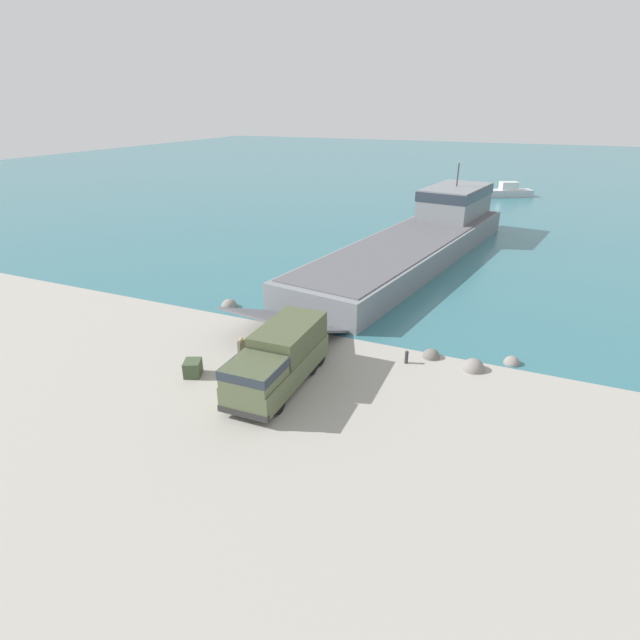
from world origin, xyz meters
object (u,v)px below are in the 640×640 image
at_px(moored_boat_a, 505,192).
at_px(mooring_bollard, 407,356).
at_px(landing_craft, 423,235).
at_px(cargo_crate, 193,368).
at_px(soldier_on_ramp, 242,349).
at_px(military_truck, 279,359).

bearing_deg(moored_boat_a, mooring_bollard, 152.45).
relative_size(landing_craft, mooring_bollard, 51.06).
bearing_deg(cargo_crate, mooring_bollard, 30.45).
distance_m(landing_craft, cargo_crate, 29.46).
bearing_deg(landing_craft, soldier_on_ramp, -89.35).
distance_m(moored_boat_a, mooring_bollard, 60.29).
bearing_deg(military_truck, moored_boat_a, 173.86).
height_order(military_truck, mooring_bollard, military_truck).
bearing_deg(landing_craft, moored_boat_a, 92.19).
xyz_separation_m(military_truck, mooring_bollard, (5.50, 5.06, -1.14)).
bearing_deg(military_truck, mooring_bollard, 131.20).
bearing_deg(cargo_crate, landing_craft, 78.54).
height_order(military_truck, soldier_on_ramp, military_truck).
relative_size(soldier_on_ramp, cargo_crate, 1.75).
distance_m(landing_craft, military_truck, 27.86).
xyz_separation_m(moored_boat_a, cargo_crate, (-10.25, -66.34, -0.33)).
relative_size(soldier_on_ramp, moored_boat_a, 0.21).
distance_m(soldier_on_ramp, cargo_crate, 2.84).
bearing_deg(moored_boat_a, cargo_crate, 143.62).
xyz_separation_m(soldier_on_ramp, mooring_bollard, (8.35, 4.09, -0.63)).
xyz_separation_m(landing_craft, military_truck, (-1.05, -27.84, -0.34)).
relative_size(landing_craft, moored_boat_a, 4.53).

